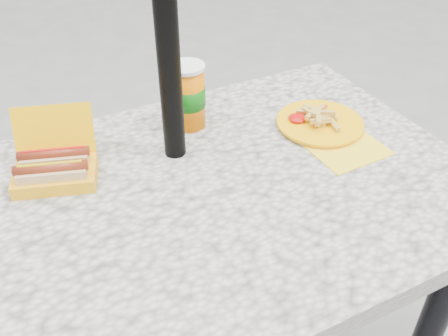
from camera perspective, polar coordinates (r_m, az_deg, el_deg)
name	(u,v)px	position (r m, az deg, el deg)	size (l,w,h in m)	color
picnic_table	(206,227)	(1.14, -2.12, -6.80)	(1.20, 0.80, 0.75)	beige
umbrella_pole	(165,6)	(1.03, -6.77, 17.89)	(0.05, 0.05, 2.20)	black
hotdog_box	(55,168)	(1.14, -18.78, 0.05)	(0.22, 0.21, 0.14)	#FFB200
fries_plate	(321,124)	(1.29, 11.02, 4.99)	(0.22, 0.30, 0.04)	yellow
soda_cup	(188,96)	(1.25, -4.13, 8.23)	(0.09, 0.09, 0.17)	orange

